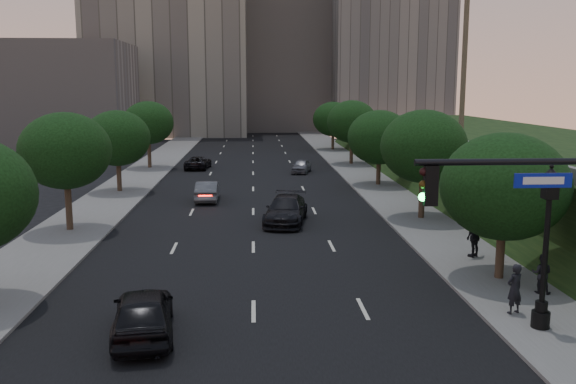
{
  "coord_description": "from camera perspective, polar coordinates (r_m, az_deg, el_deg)",
  "views": [
    {
      "loc": [
        0.05,
        -16.05,
        8.02
      ],
      "look_at": [
        1.52,
        9.62,
        3.6
      ],
      "focal_mm": 38.0,
      "sensor_mm": 36.0,
      "label": 1
    }
  ],
  "objects": [
    {
      "name": "tree_right_b",
      "position": [
        37.64,
        12.58,
        4.18
      ],
      "size": [
        5.2,
        5.2,
        6.74
      ],
      "color": "#38281C",
      "rests_on": "ground"
    },
    {
      "name": "ground",
      "position": [
        17.94,
        -3.22,
        -16.81
      ],
      "size": [
        160.0,
        160.0,
        0.0
      ],
      "primitive_type": "plane",
      "color": "black",
      "rests_on": "ground"
    },
    {
      "name": "parapet_wall",
      "position": [
        46.21,
        13.72,
        4.92
      ],
      "size": [
        0.35,
        90.0,
        0.7
      ],
      "primitive_type": "cube",
      "color": "slate",
      "rests_on": "embankment"
    },
    {
      "name": "tree_right_d",
      "position": [
        63.98,
        6.0,
        6.56
      ],
      "size": [
        5.2,
        5.2,
        6.74
      ],
      "color": "#38281C",
      "rests_on": "ground"
    },
    {
      "name": "tree_right_e",
      "position": [
        78.82,
        4.24,
        6.82
      ],
      "size": [
        5.2,
        5.2,
        6.24
      ],
      "color": "#38281C",
      "rests_on": "ground"
    },
    {
      "name": "office_block_left",
      "position": [
        109.25,
        -10.97,
        13.77
      ],
      "size": [
        26.0,
        20.0,
        32.0
      ],
      "primitive_type": "cube",
      "color": "gray",
      "rests_on": "ground"
    },
    {
      "name": "tree_left_b",
      "position": [
        35.76,
        -20.12,
        3.63
      ],
      "size": [
        5.0,
        5.0,
        6.71
      ],
      "color": "#38281C",
      "rests_on": "ground"
    },
    {
      "name": "sedan_far_right",
      "position": [
        57.98,
        1.26,
        2.44
      ],
      "size": [
        2.43,
        4.05,
        1.29
      ],
      "primitive_type": "imported",
      "rotation": [
        0.0,
        0.0,
        -0.26
      ],
      "color": "slate",
      "rests_on": "ground"
    },
    {
      "name": "tree_right_c",
      "position": [
        50.27,
        8.54,
        5.08
      ],
      "size": [
        5.2,
        5.2,
        6.24
      ],
      "color": "#38281C",
      "rests_on": "ground"
    },
    {
      "name": "office_block_mid",
      "position": [
        118.31,
        -0.39,
        12.17
      ],
      "size": [
        22.0,
        18.0,
        26.0
      ],
      "primitive_type": "cube",
      "color": "#A7A099",
      "rests_on": "ground"
    },
    {
      "name": "tree_left_c",
      "position": [
        48.33,
        -15.68,
        4.87
      ],
      "size": [
        5.0,
        5.0,
        6.34
      ],
      "color": "#38281C",
      "rests_on": "ground"
    },
    {
      "name": "sedan_mid_left",
      "position": [
        43.9,
        -7.54,
        0.1
      ],
      "size": [
        1.53,
        4.39,
        1.45
      ],
      "primitive_type": "imported",
      "rotation": [
        0.0,
        0.0,
        3.14
      ],
      "color": "#525559",
      "rests_on": "ground"
    },
    {
      "name": "office_block_filler",
      "position": [
        89.91,
        -20.34,
        8.51
      ],
      "size": [
        18.0,
        16.0,
        14.0
      ],
      "primitive_type": "cube",
      "color": "#A7A099",
      "rests_on": "ground"
    },
    {
      "name": "sedan_far_left",
      "position": [
        61.36,
        -8.41,
        2.74
      ],
      "size": [
        2.58,
        4.78,
        1.27
      ],
      "primitive_type": "imported",
      "rotation": [
        0.0,
        0.0,
        3.04
      ],
      "color": "black",
      "rests_on": "ground"
    },
    {
      "name": "office_block_right",
      "position": [
        115.02,
        9.06,
        14.62
      ],
      "size": [
        20.0,
        22.0,
        36.0
      ],
      "primitive_type": "cube",
      "color": "gray",
      "rests_on": "ground"
    },
    {
      "name": "pedestrian_a",
      "position": [
        23.05,
        20.43,
        -8.48
      ],
      "size": [
        0.77,
        0.65,
        1.8
      ],
      "primitive_type": "imported",
      "rotation": [
        0.0,
        0.0,
        3.54
      ],
      "color": "black",
      "rests_on": "sidewalk_right"
    },
    {
      "name": "sidewalk_right",
      "position": [
        47.83,
        9.09,
        0.07
      ],
      "size": [
        4.5,
        140.0,
        0.15
      ],
      "primitive_type": "cube",
      "color": "slate",
      "rests_on": "ground"
    },
    {
      "name": "pedestrian_c",
      "position": [
        29.93,
        17.08,
        -4.03
      ],
      "size": [
        1.2,
        1.02,
        1.92
      ],
      "primitive_type": "imported",
      "rotation": [
        0.0,
        0.0,
        3.73
      ],
      "color": "black",
      "rests_on": "sidewalk_right"
    },
    {
      "name": "pedestrian_b",
      "position": [
        25.68,
        22.65,
        -7.05
      ],
      "size": [
        0.95,
        0.89,
        1.56
      ],
      "primitive_type": "imported",
      "rotation": [
        0.0,
        0.0,
        2.63
      ],
      "color": "black",
      "rests_on": "sidewalk_right"
    },
    {
      "name": "sedan_near_left",
      "position": [
        20.7,
        -13.4,
        -10.9
      ],
      "size": [
        2.54,
        4.99,
        1.63
      ],
      "primitive_type": "imported",
      "rotation": [
        0.0,
        0.0,
        3.27
      ],
      "color": "black",
      "rests_on": "ground"
    },
    {
      "name": "tree_right_a",
      "position": [
        26.45,
        19.58,
        0.49
      ],
      "size": [
        5.2,
        5.2,
        6.24
      ],
      "color": "#38281C",
      "rests_on": "ground"
    },
    {
      "name": "sedan_near_right",
      "position": [
        36.37,
        -0.18,
        -1.69
      ],
      "size": [
        3.18,
        5.85,
        1.61
      ],
      "primitive_type": "imported",
      "rotation": [
        0.0,
        0.0,
        -0.17
      ],
      "color": "black",
      "rests_on": "ground"
    },
    {
      "name": "road_surface",
      "position": [
        46.74,
        -3.28,
        -0.13
      ],
      "size": [
        16.0,
        140.0,
        0.02
      ],
      "primitive_type": "cube",
      "color": "black",
      "rests_on": "ground"
    },
    {
      "name": "sidewalk_left",
      "position": [
        47.85,
        -15.65,
        -0.17
      ],
      "size": [
        4.5,
        140.0,
        0.15
      ],
      "primitive_type": "cube",
      "color": "slate",
      "rests_on": "ground"
    },
    {
      "name": "embankment",
      "position": [
        49.58,
        23.05,
        2.0
      ],
      "size": [
        18.0,
        90.0,
        4.0
      ],
      "primitive_type": "cube",
      "color": "black",
      "rests_on": "ground"
    },
    {
      "name": "street_lamp",
      "position": [
        21.64,
        22.93,
        -5.45
      ],
      "size": [
        0.64,
        0.64,
        5.62
      ],
      "color": "black",
      "rests_on": "ground"
    },
    {
      "name": "tree_left_d",
      "position": [
        62.02,
        -12.95,
        6.33
      ],
      "size": [
        5.0,
        5.0,
        6.71
      ],
      "color": "#38281C",
      "rests_on": "ground"
    }
  ]
}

